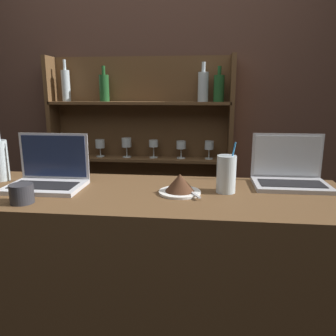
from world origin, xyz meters
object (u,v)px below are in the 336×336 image
Objects in this scene: laptop_near at (48,175)px; cake_plate at (180,185)px; laptop_far at (289,174)px; coffee_cup at (22,194)px; wine_bottle_clear at (0,159)px; water_glass at (226,174)px.

laptop_near is 0.59m from cake_plate.
laptop_far is 1.13m from coffee_cup.
laptop_near is 1.08m from laptop_far.
wine_bottle_clear is 3.02× the size of coffee_cup.
coffee_cup is at bearing -163.93° from water_glass.
wine_bottle_clear reaches higher than water_glass.
laptop_far reaches higher than coffee_cup.
laptop_far reaches higher than cake_plate.
coffee_cup is at bearing -160.91° from laptop_far.
water_glass is at bearing 11.53° from cake_plate.
cake_plate is at bearing -159.03° from laptop_far.
laptop_near reaches higher than water_glass.
laptop_near is 0.23m from coffee_cup.
laptop_far is 1.51× the size of water_glass.
water_glass is (-0.29, -0.15, 0.03)m from laptop_far.
coffee_cup is (-0.59, -0.19, -0.00)m from cake_plate.
cake_plate is 0.20m from water_glass.
cake_plate is 0.67× the size of wine_bottle_clear.
laptop_far is 3.64× the size of coffee_cup.
laptop_near is 1.53× the size of water_glass.
water_glass reaches higher than coffee_cup.
laptop_far is at bearing 20.97° from cake_plate.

